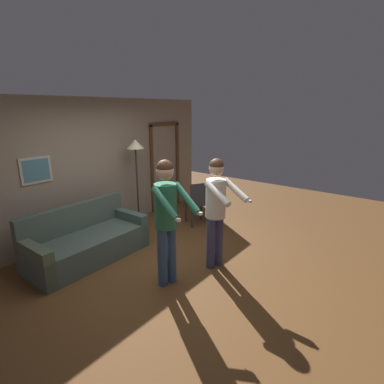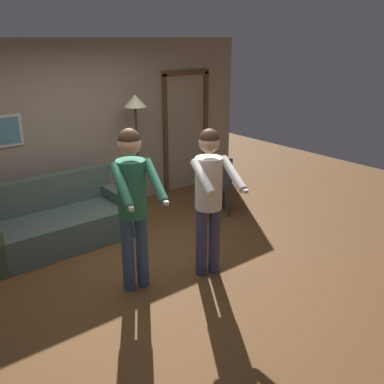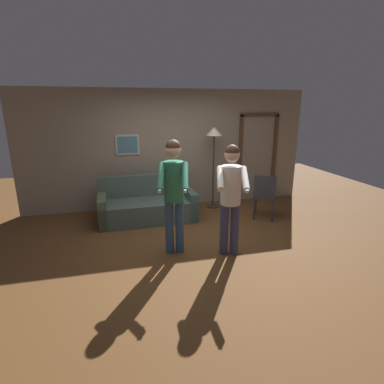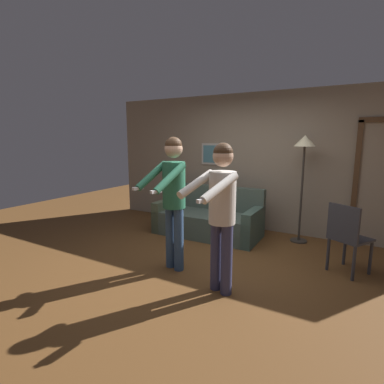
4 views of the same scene
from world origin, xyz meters
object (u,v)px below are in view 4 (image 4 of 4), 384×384
(couch, at_px, (208,220))
(person_standing_right, at_px, (221,204))
(person_standing_left, at_px, (173,190))
(torchiere_lamp, at_px, (304,153))
(dining_chair_distant, at_px, (347,235))

(couch, xyz_separation_m, person_standing_right, (1.07, -1.82, 0.76))
(person_standing_left, height_order, person_standing_right, person_standing_left)
(couch, height_order, person_standing_right, person_standing_right)
(torchiere_lamp, relative_size, person_standing_left, 1.02)
(person_standing_left, distance_m, person_standing_right, 0.85)
(person_standing_left, relative_size, person_standing_right, 1.04)
(person_standing_right, bearing_deg, torchiere_lamp, 78.32)
(couch, distance_m, person_standing_left, 1.77)
(torchiere_lamp, distance_m, dining_chair_distant, 1.60)
(couch, bearing_deg, dining_chair_distant, -14.11)
(dining_chair_distant, bearing_deg, person_standing_right, -134.49)
(torchiere_lamp, xyz_separation_m, person_standing_right, (-0.47, -2.25, -0.48))
(dining_chair_distant, bearing_deg, person_standing_left, -154.19)
(person_standing_left, xyz_separation_m, person_standing_right, (0.81, -0.26, -0.05))
(couch, bearing_deg, person_standing_left, -80.53)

